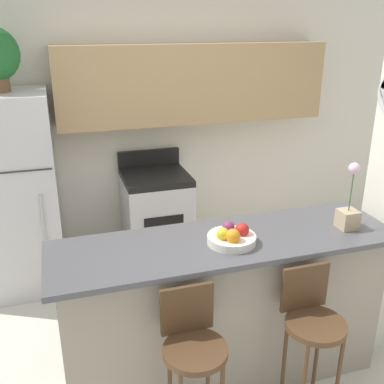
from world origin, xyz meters
The scene contains 10 objects.
ground_plane centered at (0.00, 0.00, 0.00)m, with size 14.00×14.00×0.00m, color beige.
wall_back centered at (0.15, 1.96, 1.46)m, with size 5.60×0.38×2.55m.
counter_bar centered at (0.00, 0.00, 0.52)m, with size 2.14×0.62×1.03m.
refrigerator centered at (-1.33, 1.62, 0.87)m, with size 0.74×0.74×1.74m.
stove_range centered at (-0.06, 1.69, 0.46)m, with size 0.62×0.62×1.07m.
bar_stool_left centered at (-0.35, -0.45, 0.65)m, with size 0.34×0.34×0.98m.
bar_stool_right centered at (0.35, -0.45, 0.65)m, with size 0.34×0.34×0.98m.
orchid_vase centered at (0.79, -0.07, 1.15)m, with size 0.12×0.12×0.43m.
fruit_bowl centered at (0.01, -0.05, 1.07)m, with size 0.29×0.29×0.12m.
trash_bin centered at (-0.74, 1.36, 0.19)m, with size 0.28×0.28×0.38m.
Camera 1 is at (-0.92, -2.26, 2.27)m, focal length 42.00 mm.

